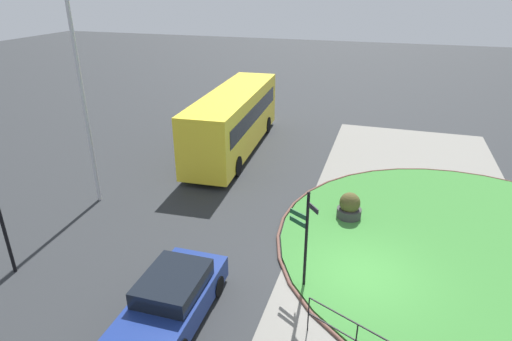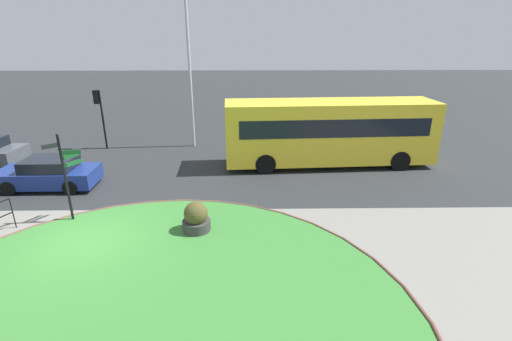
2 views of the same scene
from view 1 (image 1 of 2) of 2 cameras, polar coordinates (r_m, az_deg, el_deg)
name	(u,v)px [view 1 (image 1 of 2)]	position (r m, az deg, el deg)	size (l,w,h in m)	color
ground	(361,276)	(14.67, 13.81, -13.45)	(120.00, 120.00, 0.00)	#282B2D
sidewalk_paving	(418,286)	(14.76, 20.71, -14.17)	(32.00, 8.54, 0.02)	gray
grass_island	(474,248)	(17.29, 27.04, -9.20)	(13.77, 13.77, 0.10)	#387A33
grass_kerb_ring	(474,248)	(17.28, 27.04, -9.18)	(14.08, 14.08, 0.11)	brown
signpost_directional	(305,232)	(12.85, 6.57, -8.18)	(1.06, 0.97, 3.32)	black
bus_yellow	(234,119)	(23.73, -2.94, 6.81)	(10.67, 3.01, 3.32)	yellow
car_far_lane	(172,299)	(12.62, -11.11, -16.48)	(4.21, 1.92, 1.36)	navy
lamppost_tall	(82,92)	(18.36, -22.13, 9.62)	(0.32, 0.32, 8.91)	#B7B7BC
planter_kerbside	(349,208)	(17.44, 12.32, -4.84)	(0.97, 0.97, 1.14)	#383838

